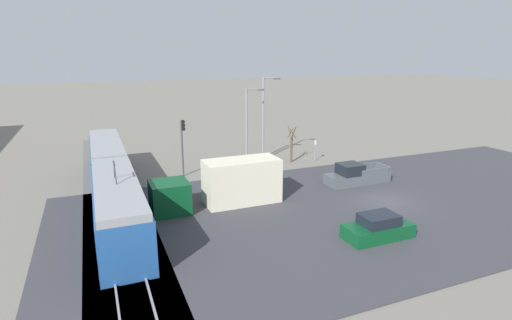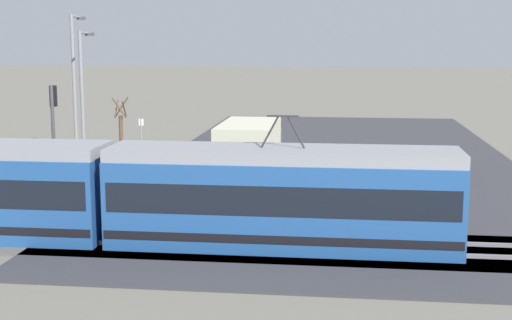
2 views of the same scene
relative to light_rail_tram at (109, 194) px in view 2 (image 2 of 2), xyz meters
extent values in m
plane|color=slate|center=(-7.97, -19.25, -1.77)|extent=(320.00, 320.00, 0.00)
cube|color=#38383D|center=(-7.97, -19.25, -1.73)|extent=(21.03, 48.06, 0.08)
cube|color=#5B5954|center=(-7.97, 0.00, -1.73)|extent=(66.29, 4.40, 0.08)
cube|color=gray|center=(-7.97, -0.72, -1.62)|extent=(64.96, 0.10, 0.14)
cube|color=gray|center=(-7.97, 0.72, -1.62)|extent=(64.96, 0.10, 0.14)
cube|color=#235193|center=(-6.27, 0.00, -0.17)|extent=(12.19, 2.76, 3.05)
cube|color=black|center=(-6.27, 0.00, 0.20)|extent=(11.82, 2.79, 1.02)
cube|color=black|center=(-6.27, 0.00, -1.11)|extent=(12.06, 2.80, 0.29)
cube|color=gray|center=(-6.27, 0.00, 1.58)|extent=(12.19, 2.54, 0.44)
cylinder|color=#2D2D33|center=(-6.72, 0.00, 2.34)|extent=(0.66, 0.07, 1.15)
cylinder|color=#2D2D33|center=(-5.82, 0.00, 2.34)|extent=(0.66, 0.07, 1.15)
cube|color=#2D2D33|center=(-6.27, 0.00, 2.89)|extent=(1.10, 0.08, 0.06)
cube|color=#0C4723|center=(-3.88, -3.57, -0.57)|extent=(2.58, 2.63, 2.25)
cube|color=beige|center=(-3.88, -9.00, -0.04)|extent=(2.58, 5.60, 3.30)
cube|color=#196B38|center=(-2.58, -9.00, 0.29)|extent=(0.02, 2.80, 0.83)
cube|color=#4C5156|center=(-3.39, -19.95, -1.26)|extent=(1.98, 5.70, 0.86)
cube|color=black|center=(-3.39, -19.15, -0.36)|extent=(1.82, 1.94, 0.93)
cube|color=#4C5156|center=(-2.48, -21.14, -0.58)|extent=(0.12, 2.85, 0.50)
cube|color=#4C5156|center=(-4.29, -21.14, -0.58)|extent=(0.12, 2.85, 0.50)
cube|color=#4C5156|center=(-3.39, -22.68, -0.58)|extent=(1.82, 0.23, 0.50)
cube|color=red|center=(-2.61, -22.77, -1.00)|extent=(0.14, 0.04, 0.18)
cube|color=#0C4723|center=(-12.86, -14.48, -1.25)|extent=(1.88, 4.26, 0.87)
cube|color=black|center=(-12.86, -14.48, -0.50)|extent=(1.61, 2.21, 0.64)
cylinder|color=#47474C|center=(4.71, -6.44, 0.84)|extent=(0.16, 0.16, 5.22)
cube|color=black|center=(4.71, -6.62, 2.98)|extent=(0.28, 0.22, 0.95)
sphere|color=red|center=(4.71, -6.74, 3.30)|extent=(0.18, 0.18, 0.18)
sphere|color=#3C2C06|center=(4.71, -6.74, 2.98)|extent=(0.18, 0.18, 0.18)
sphere|color=black|center=(4.71, -6.74, 2.66)|extent=(0.18, 0.18, 0.18)
cylinder|color=brown|center=(5.25, -17.97, -0.43)|extent=(0.24, 0.24, 2.68)
cylinder|color=brown|center=(5.50, -17.97, 1.33)|extent=(0.09, 0.76, 1.04)
cylinder|color=brown|center=(5.25, -17.72, 1.42)|extent=(0.92, 0.09, 1.26)
cylinder|color=brown|center=(5.00, -17.97, 1.33)|extent=(0.09, 0.76, 1.04)
cylinder|color=brown|center=(5.25, -18.22, 1.42)|extent=(0.92, 0.09, 1.26)
cylinder|color=gray|center=(5.86, -13.21, 2.11)|extent=(0.20, 0.20, 7.76)
cylinder|color=gray|center=(5.86, -14.01, 5.87)|extent=(0.12, 1.60, 0.12)
cube|color=#515156|center=(5.86, -14.76, 5.81)|extent=(0.36, 0.60, 0.18)
cylinder|color=gray|center=(7.21, -15.61, 2.59)|extent=(0.20, 0.20, 8.72)
cylinder|color=gray|center=(7.21, -16.41, 6.83)|extent=(0.12, 1.60, 0.12)
cube|color=#515156|center=(7.21, -17.16, 6.77)|extent=(0.36, 0.60, 0.18)
cylinder|color=gray|center=(4.70, -20.48, -0.66)|extent=(0.06, 0.06, 2.22)
cube|color=white|center=(4.70, -20.51, 0.24)|extent=(0.32, 0.02, 0.44)
cube|color=red|center=(4.70, -20.52, 0.24)|extent=(0.31, 0.01, 0.10)
camera|label=1|loc=(-30.67, 1.00, 9.12)|focal=28.00mm
camera|label=2|loc=(-8.30, 24.22, 5.43)|focal=50.00mm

